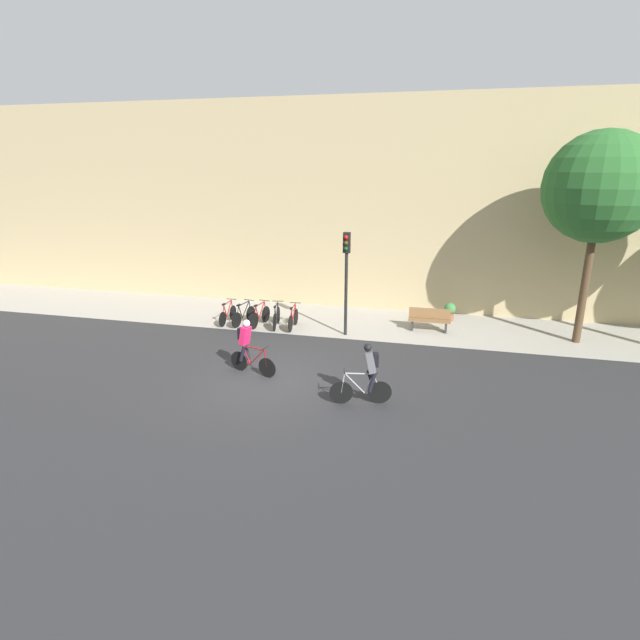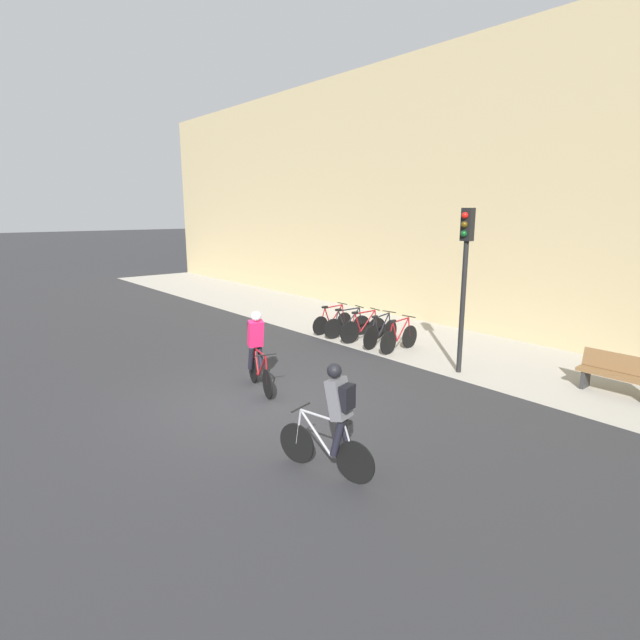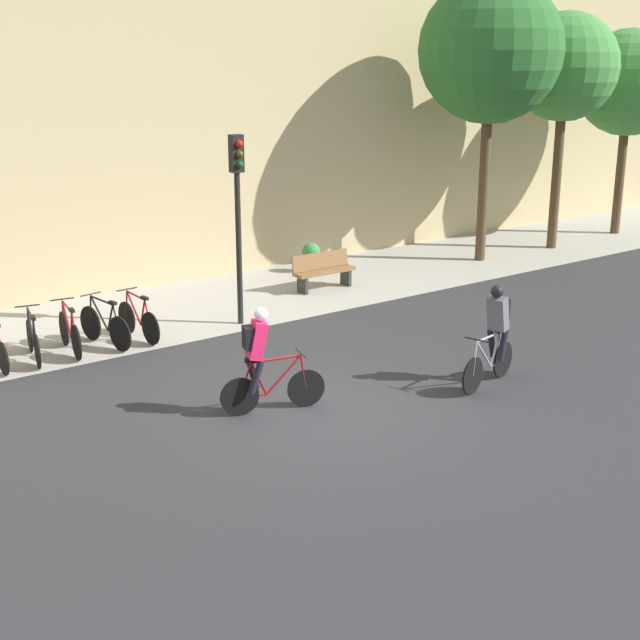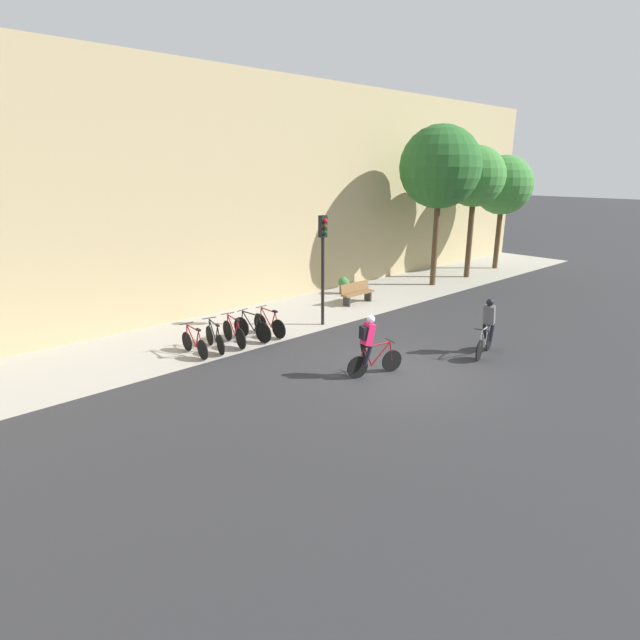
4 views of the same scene
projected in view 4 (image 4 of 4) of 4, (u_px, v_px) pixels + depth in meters
ground at (403, 375)px, 13.97m from camera, size 200.00×200.00×0.00m
kerb_strip at (261, 322)px, 18.76m from camera, size 44.00×4.50×0.01m
building_facade at (218, 194)px, 19.24m from camera, size 44.00×0.60×9.19m
cyclist_pink at (370, 344)px, 13.62m from camera, size 1.69×0.64×1.76m
cyclist_grey at (488, 325)px, 15.32m from camera, size 1.68×0.61×1.77m
parked_bike_0 at (194, 343)px, 15.34m from camera, size 0.46×1.63×0.94m
parked_bike_1 at (215, 338)px, 15.80m from camera, size 0.50×1.66×0.96m
parked_bike_2 at (234, 333)px, 16.25m from camera, size 0.46×1.70×0.98m
parked_bike_3 at (252, 328)px, 16.71m from camera, size 0.47×1.72×0.98m
parked_bike_4 at (269, 324)px, 17.17m from camera, size 0.46×1.65×0.97m
traffic_light_pole at (323, 251)px, 17.69m from camera, size 0.26×0.30×3.98m
bench at (357, 293)px, 21.30m from camera, size 1.64×0.44×0.89m
street_tree_0 at (440, 167)px, 23.26m from camera, size 3.82×3.82×7.53m
street_tree_1 at (475, 177)px, 25.18m from camera, size 3.03×3.03×6.69m
street_tree_2 at (503, 185)px, 27.69m from camera, size 3.23×3.23×6.29m
potted_plant at (343, 284)px, 22.96m from camera, size 0.48×0.48×0.78m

